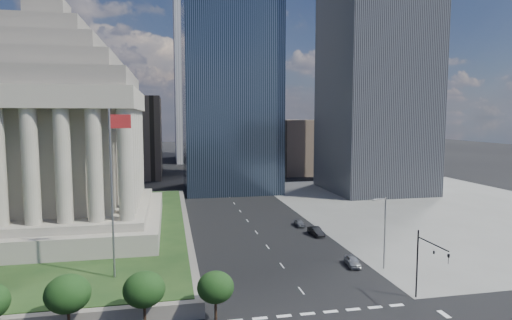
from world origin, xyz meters
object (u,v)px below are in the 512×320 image
object	(u,v)px
flagpole	(113,184)
war_memorial	(52,114)
parked_sedan_far	(299,223)
street_lamp_north	(384,229)
parked_sedan_near	(353,261)
parked_sedan_mid	(316,231)
traffic_signal_ne	(427,258)

from	to	relation	value
flagpole	war_memorial	bearing A→B (deg)	116.89
flagpole	parked_sedan_far	world-z (taller)	flagpole
street_lamp_north	flagpole	bearing A→B (deg)	-178.37
flagpole	parked_sedan_near	distance (m)	34.00
war_memorial	parked_sedan_mid	size ratio (longest dim) A/B	8.77
war_memorial	flagpole	world-z (taller)	war_memorial
war_memorial	street_lamp_north	world-z (taller)	war_memorial
war_memorial	street_lamp_north	distance (m)	54.92
flagpole	parked_sedan_near	size ratio (longest dim) A/B	4.83
flagpole	traffic_signal_ne	world-z (taller)	flagpole
flagpole	street_lamp_north	size ratio (longest dim) A/B	2.00
parked_sedan_mid	parked_sedan_far	distance (m)	6.82
war_memorial	parked_sedan_mid	world-z (taller)	war_memorial
parked_sedan_far	parked_sedan_mid	bearing A→B (deg)	-79.53
flagpole	parked_sedan_far	bearing A→B (deg)	39.74
war_memorial	traffic_signal_ne	size ratio (longest dim) A/B	4.88
street_lamp_north	parked_sedan_mid	distance (m)	18.85
parked_sedan_near	parked_sedan_mid	distance (m)	16.06
flagpole	street_lamp_north	xyz separation A→B (m)	(35.16, 1.00, -7.45)
traffic_signal_ne	parked_sedan_far	bearing A→B (deg)	95.56
traffic_signal_ne	parked_sedan_far	distance (m)	36.40
war_memorial	parked_sedan_near	world-z (taller)	war_memorial
traffic_signal_ne	parked_sedan_far	xyz separation A→B (m)	(-3.50, 35.93, -4.61)
parked_sedan_near	parked_sedan_far	distance (m)	22.82
parked_sedan_mid	parked_sedan_near	bearing A→B (deg)	-96.66
traffic_signal_ne	parked_sedan_mid	distance (m)	29.64
traffic_signal_ne	parked_sedan_mid	size ratio (longest dim) A/B	1.80
war_memorial	parked_sedan_near	size ratio (longest dim) A/B	9.41
parked_sedan_near	parked_sedan_mid	xyz separation A→B (m)	(0.27, 16.06, 0.03)
street_lamp_north	parked_sedan_far	xyz separation A→B (m)	(-4.33, 24.63, -5.02)
war_memorial	parked_sedan_mid	bearing A→B (deg)	-6.65
street_lamp_north	war_memorial	bearing A→B (deg)	154.08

